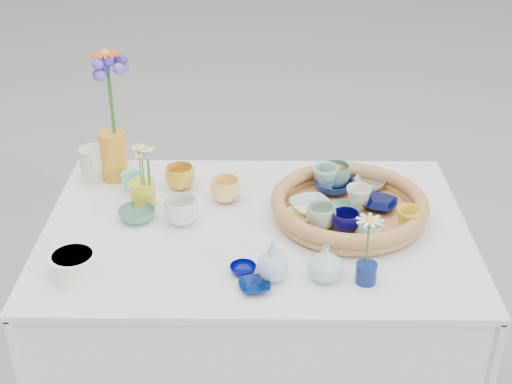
{
  "coord_description": "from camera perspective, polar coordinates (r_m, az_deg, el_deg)",
  "views": [
    {
      "loc": [
        0.02,
        -1.8,
        1.89
      ],
      "look_at": [
        0.0,
        0.02,
        0.87
      ],
      "focal_mm": 50.0,
      "sensor_mm": 36.0,
      "label": 1
    }
  ],
  "objects": [
    {
      "name": "tray_ceramic_4",
      "position": [
        2.08,
        5.22,
        -1.98
      ],
      "size": [
        0.09,
        0.09,
        0.07
      ],
      "primitive_type": "imported",
      "rotation": [
        0.0,
        0.0,
        0.04
      ],
      "color": "#8EB593",
      "rests_on": "wicker_tray"
    },
    {
      "name": "loose_ceramic_4",
      "position": [
        1.92,
        -1.04,
        -6.2
      ],
      "size": [
        0.09,
        0.09,
        0.02
      ],
      "primitive_type": "imported",
      "rotation": [
        0.0,
        0.0,
        -0.4
      ],
      "color": "#000466",
      "rests_on": "display_table"
    },
    {
      "name": "fluted_bowl",
      "position": [
        1.96,
        -14.39,
        -5.7
      ],
      "size": [
        0.13,
        0.13,
        0.07
      ],
      "primitive_type": null,
      "rotation": [
        0.0,
        0.0,
        -0.02
      ],
      "color": "white",
      "rests_on": "display_table"
    },
    {
      "name": "tray_ceramic_7",
      "position": [
        2.18,
        8.19,
        -0.46
      ],
      "size": [
        0.1,
        0.1,
        0.07
      ],
      "primitive_type": "imported",
      "rotation": [
        0.0,
        0.0,
        -0.41
      ],
      "color": "beige",
      "rests_on": "wicker_tray"
    },
    {
      "name": "tray_ceramic_1",
      "position": [
        2.2,
        9.81,
        -0.98
      ],
      "size": [
        0.14,
        0.14,
        0.03
      ],
      "primitive_type": "imported",
      "rotation": [
        0.0,
        0.0,
        -0.39
      ],
      "color": "black",
      "rests_on": "wicker_tray"
    },
    {
      "name": "bud_vase_cobalt",
      "position": [
        1.9,
        8.81,
        -6.42
      ],
      "size": [
        0.07,
        0.07,
        0.06
      ],
      "primitive_type": "cylinder",
      "rotation": [
        0.0,
        0.0,
        -0.21
      ],
      "color": "navy",
      "rests_on": "display_table"
    },
    {
      "name": "bud_vase_seafoam",
      "position": [
        1.89,
        5.55,
        -5.64
      ],
      "size": [
        0.11,
        0.11,
        0.1
      ],
      "primitive_type": "imported",
      "rotation": [
        0.0,
        0.0,
        0.16
      ],
      "color": "#9ECFC0",
      "rests_on": "display_table"
    },
    {
      "name": "tray_ceramic_6",
      "position": [
        2.28,
        5.57,
        1.14
      ],
      "size": [
        0.09,
        0.09,
        0.08
      ],
      "primitive_type": "imported",
      "rotation": [
        0.0,
        0.0,
        0.03
      ],
      "color": "#ABCCBE",
      "rests_on": "wicker_tray"
    },
    {
      "name": "gerbera",
      "position": [
        2.3,
        -11.64,
        7.64
      ],
      "size": [
        0.12,
        0.12,
        0.29
      ],
      "primitive_type": null,
      "rotation": [
        0.0,
        0.0,
        -0.07
      ],
      "color": "#D55123",
      "rests_on": "tall_vase_yellow"
    },
    {
      "name": "loose_ceramic_1",
      "position": [
        2.24,
        -2.45,
        0.16
      ],
      "size": [
        0.11,
        0.11,
        0.08
      ],
      "primitive_type": "imported",
      "rotation": [
        0.0,
        0.0,
        -0.19
      ],
      "color": "#FFC768",
      "rests_on": "display_table"
    },
    {
      "name": "hydrangea",
      "position": [
        2.31,
        -11.46,
        7.21
      ],
      "size": [
        0.11,
        0.11,
        0.32
      ],
      "primitive_type": null,
      "rotation": [
        0.0,
        0.0,
        -0.28
      ],
      "color": "#3B2C96",
      "rests_on": "tall_vase_yellow"
    },
    {
      "name": "tray_ceramic_12",
      "position": [
        2.3,
        6.42,
        1.33
      ],
      "size": [
        0.11,
        0.11,
        0.07
      ],
      "primitive_type": "imported",
      "rotation": [
        0.0,
        0.0,
        0.21
      ],
      "color": "#518164",
      "rests_on": "wicker_tray"
    },
    {
      "name": "loose_ceramic_2",
      "position": [
        2.18,
        -9.51,
        -1.79
      ],
      "size": [
        0.14,
        0.14,
        0.03
      ],
      "primitive_type": "imported",
      "rotation": [
        0.0,
        0.0,
        -0.3
      ],
      "color": "#4C8068",
      "rests_on": "display_table"
    },
    {
      "name": "tray_ceramic_9",
      "position": [
        2.06,
        7.18,
        -2.42
      ],
      "size": [
        0.09,
        0.09,
        0.06
      ],
      "primitive_type": "imported",
      "rotation": [
        0.0,
        0.0,
        -0.15
      ],
      "color": "#080346",
      "rests_on": "wicker_tray"
    },
    {
      "name": "single_daisy",
      "position": [
        1.86,
        8.94,
        -3.91
      ],
      "size": [
        0.11,
        0.11,
        0.15
      ],
      "primitive_type": null,
      "rotation": [
        0.0,
        0.0,
        -0.36
      ],
      "color": "white",
      "rests_on": "bud_vase_cobalt"
    },
    {
      "name": "wicker_tray",
      "position": [
        2.16,
        7.45,
        -1.18
      ],
      "size": [
        0.47,
        0.47,
        0.08
      ],
      "primitive_type": null,
      "color": "#9B6530",
      "rests_on": "display_table"
    },
    {
      "name": "daisy_cup",
      "position": [
        2.23,
        -9.07,
        -0.14
      ],
      "size": [
        0.08,
        0.08,
        0.08
      ],
      "primitive_type": "cylinder",
      "rotation": [
        0.0,
        0.0,
        0.05
      ],
      "color": "yellow",
      "rests_on": "display_table"
    },
    {
      "name": "daisy_posy",
      "position": [
        2.17,
        -9.05,
        2.23
      ],
      "size": [
        0.08,
        0.08,
        0.14
      ],
      "primitive_type": null,
      "rotation": [
        0.0,
        0.0,
        -0.01
      ],
      "color": "white",
      "rests_on": "daisy_cup"
    },
    {
      "name": "bud_vase_paleblue",
      "position": [
        1.87,
        1.34,
        -5.4
      ],
      "size": [
        0.1,
        0.1,
        0.13
      ],
      "primitive_type": null,
      "rotation": [
        0.0,
        0.0,
        0.21
      ],
      "color": "#9EB9D3",
      "rests_on": "display_table"
    },
    {
      "name": "tray_ceramic_10",
      "position": [
        2.12,
        3.52,
        -1.98
      ],
      "size": [
        0.11,
        0.11,
        0.02
      ],
      "primitive_type": "imported",
      "rotation": [
        0.0,
        0.0,
        0.16
      ],
      "color": "#FFE87B",
      "rests_on": "wicker_tray"
    },
    {
      "name": "tall_vase_yellow",
      "position": [
        2.39,
        -11.32,
        2.87
      ],
      "size": [
        0.1,
        0.1,
        0.17
      ],
      "primitive_type": "cylinder",
      "rotation": [
        0.0,
        0.0,
        0.19
      ],
      "color": "orange",
      "rests_on": "display_table"
    },
    {
      "name": "tray_ceramic_11",
      "position": [
        2.03,
        9.17,
        -3.2
      ],
      "size": [
        0.08,
        0.08,
        0.06
      ],
      "primitive_type": "imported",
      "rotation": [
        0.0,
        0.0,
        0.03
      ],
      "color": "#8FB4A4",
      "rests_on": "wicker_tray"
    },
    {
      "name": "loose_ceramic_0",
      "position": [
        2.32,
        -6.1,
        1.18
      ],
      "size": [
        0.1,
        0.1,
        0.08
      ],
      "primitive_type": "imported",
      "rotation": [
        0.0,
        0.0,
        -0.1
      ],
      "color": "gold",
      "rests_on": "display_table"
    },
    {
      "name": "tray_ceramic_8",
      "position": [
        2.31,
        9.08,
        0.68
      ],
      "size": [
        0.13,
        0.13,
        0.03
      ],
      "primitive_type": "imported",
      "rotation": [
        0.0,
        0.0,
        0.41
      ],
      "color": "#8DABE4",
      "rests_on": "wicker_tray"
    },
    {
      "name": "loose_ceramic_3",
      "position": [
        2.13,
        -5.99,
        -1.55
      ],
      "size": [
        0.13,
        0.13,
        0.08
      ],
      "primitive_type": "imported",
      "rotation": [
        0.0,
        0.0,
        -0.43
      ],
      "color": "silver",
      "rests_on": "display_table"
    },
    {
      "name": "tray_ceramic_3",
      "position": [
        2.14,
        6.91,
        -1.59
      ],
      "size": [
        0.11,
        0.11,
        0.03
      ],
      "primitive_type": "imported",
      "rotation": [
        0.0,
        0.0,
        -0.11
      ],
      "color": "#4D8A70",
      "rests_on": "wicker_tray"
    },
    {
      "name": "tray_ceramic_0",
      "position": [
        2.27,
        6.21,
        0.52
      ],
      "size": [
        0.17,
        0.17,
        0.04
      ],
      "primitive_type": "imported",
      "rotation": [
        0.0,
        0.0,
        0.41
      ],
      "color": "navy",
      "rests_on": "wicker_tray"
    },
    {
      "name": "tray_ceramic_2",
      "position": [
        2.1,
        12.08,
        -2.17
      ],
      "size": [
        0.08,
        0.08,
        0.07
      ],
      "primitive_type": "imported",
      "rotation": [
        0.0,
        0.0,
        0.11
      ],
      "color": "yellow",
      "rests_on": "wicker_tray"
    },
    {
      "name": "white_pitcher",
      "position": [
        2.42,
        -12.92,
        2.23
      ],
      "size": [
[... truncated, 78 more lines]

